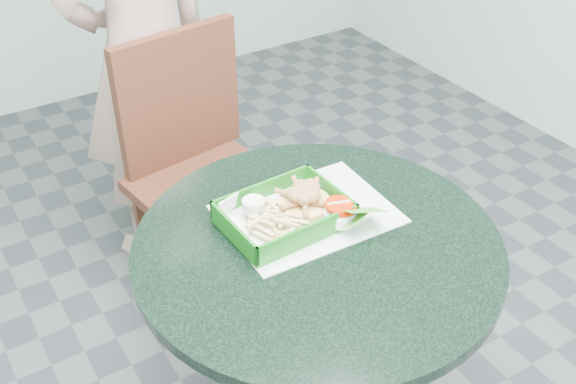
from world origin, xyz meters
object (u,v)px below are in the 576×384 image
cafe_table (316,301)px  crab_sandwich (305,204)px  diner_person (143,45)px  dining_chair (198,156)px  sauce_ramekin (254,211)px  food_basket (284,224)px

cafe_table → crab_sandwich: bearing=72.8°
cafe_table → crab_sandwich: (0.03, 0.10, 0.22)m
diner_person → crab_sandwich: bearing=76.9°
cafe_table → dining_chair: bearing=84.6°
dining_chair → sauce_ramekin: 0.74m
cafe_table → crab_sandwich: 0.24m
food_basket → crab_sandwich: (0.06, 0.00, 0.03)m
cafe_table → sauce_ramekin: (-0.08, 0.14, 0.22)m
food_basket → crab_sandwich: 0.07m
dining_chair → crab_sandwich: size_ratio=7.37×
cafe_table → crab_sandwich: size_ratio=6.62×
dining_chair → food_basket: (-0.11, -0.72, 0.23)m
crab_sandwich → sauce_ramekin: bearing=160.0°
sauce_ramekin → cafe_table: bearing=-58.8°
diner_person → food_basket: (-0.07, -0.99, -0.07)m
food_basket → sauce_ramekin: bearing=139.5°
diner_person → crab_sandwich: diner_person is taller
food_basket → sauce_ramekin: 0.08m
cafe_table → dining_chair: dining_chair is taller
cafe_table → crab_sandwich: crab_sandwich is taller
diner_person → sauce_ramekin: bearing=70.1°
diner_person → food_basket: size_ratio=6.05×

